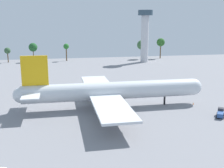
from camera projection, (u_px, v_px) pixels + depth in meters
The scene contains 7 objects.
ground_plane at pixel (112, 108), 98.48m from camera, with size 266.29×266.29×0.00m, color gray.
cargo_airplane at pixel (111, 91), 97.05m from camera, with size 66.57×58.70×19.02m.
cargo_loader at pixel (220, 113), 89.01m from camera, with size 4.52×5.45×2.49m.
maintenance_van at pixel (34, 90), 119.33m from camera, with size 3.39×4.65×1.89m.
safety_cone_nose at pixel (193, 104), 102.14m from camera, with size 0.45×0.45×0.65m, color orange.
control_tower at pixel (145, 32), 200.12m from camera, with size 10.44×10.44×36.94m.
tree_line_backdrop at pixel (107, 45), 213.81m from camera, with size 121.67×7.40×15.99m.
Camera 1 is at (-17.86, -92.36, 30.29)m, focal length 44.78 mm.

